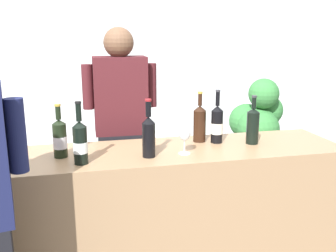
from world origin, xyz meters
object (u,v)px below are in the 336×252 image
Objects in this scene: person_server at (122,144)px; potted_shrub at (258,128)px; wine_bottle_2 at (60,138)px; wine_bottle_0 at (253,125)px; wine_bottle_1 at (217,124)px; wine_glass at (185,134)px; wine_bottle_4 at (80,142)px; wine_bottle_3 at (200,123)px; wine_bottle_5 at (149,135)px.

person_server is 1.65m from potted_shrub.
wine_bottle_0 is at bearing 0.51° from wine_bottle_2.
wine_glass is (-0.27, -0.19, -0.00)m from wine_bottle_1.
wine_bottle_4 reaches higher than wine_bottle_0.
wine_bottle_4 is at bearing -51.81° from wine_bottle_2.
potted_shrub is at bearing 49.14° from wine_bottle_3.
wine_bottle_0 is at bearing -118.08° from potted_shrub.
wine_bottle_3 reaches higher than potted_shrub.
wine_bottle_4 is 0.82m from person_server.
wine_bottle_3 is at bearing 32.49° from wine_bottle_5.
wine_bottle_4 is at bearing -171.84° from wine_bottle_0.
wine_bottle_0 is at bearing -18.91° from wine_bottle_1.
wine_bottle_3 is 0.69m from person_server.
wine_bottle_5 is at bearing 5.35° from wine_bottle_4.
wine_bottle_0 is 1.20m from wine_bottle_2.
wine_bottle_5 is at bearing -12.37° from wine_bottle_2.
wine_bottle_2 is 0.18× the size of person_server.
wine_bottle_0 is 0.23m from wine_bottle_1.
wine_bottle_0 reaches higher than potted_shrub.
wine_bottle_4 is 0.60m from wine_glass.
wine_bottle_4 is at bearing -140.86° from potted_shrub.
wine_glass is at bearing 4.00° from wine_bottle_4.
wine_bottle_5 is 0.22m from wine_glass.
wine_bottle_3 is at bearing 8.69° from wine_bottle_2.
potted_shrub is (1.39, 1.41, -0.38)m from wine_bottle_5.
wine_bottle_0 is at bearing 8.16° from wine_bottle_4.
wine_bottle_5 is 0.74m from person_server.
wine_glass is 0.14× the size of potted_shrub.
wine_bottle_0 is at bearing -21.25° from wine_bottle_3.
wine_bottle_5 is at bearing -134.64° from potted_shrub.
wine_bottle_3 is at bearing -43.42° from person_server.
wine_bottle_0 is 1.10m from wine_bottle_4.
wine_bottle_1 is 1.03× the size of wine_bottle_5.
potted_shrub is at bearing 53.30° from wine_bottle_1.
wine_bottle_0 is 0.50m from wine_glass.
wine_bottle_1 is 2.00× the size of wine_glass.
wine_bottle_2 is at bearing -125.23° from person_server.
wine_bottle_4 is (-1.09, -0.16, 0.00)m from wine_bottle_0.
person_server reaches higher than wine_bottle_4.
wine_bottle_3 is (-0.32, 0.12, 0.00)m from wine_bottle_0.
wine_glass is at bearing -145.10° from wine_bottle_1.
wine_bottle_0 is 0.95× the size of wine_bottle_3.
wine_bottle_2 is at bearing 171.76° from wine_glass.
potted_shrub is (1.77, 1.44, -0.37)m from wine_bottle_4.
wine_bottle_0 reaches higher than wine_glass.
person_server is (-0.30, 0.68, -0.23)m from wine_glass.
wine_bottle_3 is (0.88, 0.13, 0.01)m from wine_bottle_2.
person_server is (0.41, 0.58, -0.23)m from wine_bottle_2.
wine_bottle_4 is at bearing -165.16° from wine_bottle_1.
potted_shrub is at bearing 50.04° from wine_glass.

